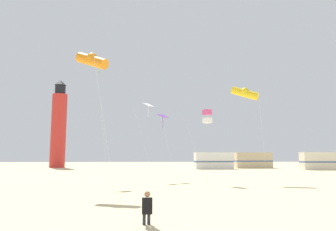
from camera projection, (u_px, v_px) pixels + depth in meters
name	position (u px, v px, depth m)	size (l,w,h in m)	color
kite_flyer_standing	(147.00, 207.00, 10.40)	(0.35, 0.52, 1.16)	black
kite_tube_orange	(92.00, 60.00, 20.73)	(2.85, 2.56, 9.31)	silver
kite_diamond_lime	(100.00, 67.00, 27.79)	(1.65, 1.65, 10.83)	silver
kite_box_rainbow	(207.00, 116.00, 26.57)	(2.44, 2.44, 6.20)	silver
kite_tube_gold	(245.00, 93.00, 28.41)	(3.19, 2.83, 8.67)	silver
kite_diamond_violet	(163.00, 118.00, 30.18)	(1.90, 1.90, 6.32)	silver
kite_diamond_white	(148.00, 107.00, 30.02)	(2.10, 2.10, 7.37)	silver
lighthouse_distant	(59.00, 126.00, 59.66)	(2.80, 2.80, 16.80)	red
rv_van_white	(213.00, 161.00, 53.00)	(6.57, 2.73, 2.80)	white
rv_van_tan	(253.00, 160.00, 56.56)	(6.49, 2.49, 2.80)	#C6B28C
rv_van_cream	(322.00, 161.00, 50.08)	(6.60, 2.81, 2.80)	beige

